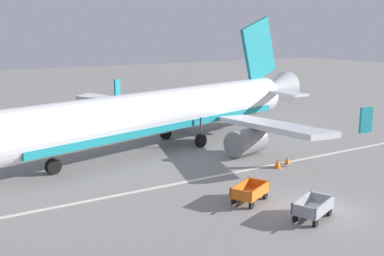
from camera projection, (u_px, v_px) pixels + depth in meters
The scene contains 7 objects.
ground_plane at pixel (317, 210), 26.75m from camera, with size 220.00×220.00×0.00m, color gray.
apron_stripe at pixel (230, 173), 33.55m from camera, with size 120.00×0.36×0.01m, color silver.
airplane at pixel (171, 111), 40.98m from camera, with size 37.19×30.13×11.34m.
baggage_cart_nearest at pixel (313, 208), 25.36m from camera, with size 3.58×2.20×1.07m.
baggage_cart_second_in_row at pixel (250, 192), 27.84m from camera, with size 3.53×2.33×1.07m.
traffic_cone_near_plane at pixel (278, 164), 34.77m from camera, with size 0.52×0.52×0.69m, color orange.
traffic_cone_mid_apron at pixel (287, 160), 35.89m from camera, with size 0.44×0.44×0.57m, color orange.
Camera 1 is at (-19.37, -17.68, 9.95)m, focal length 44.32 mm.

